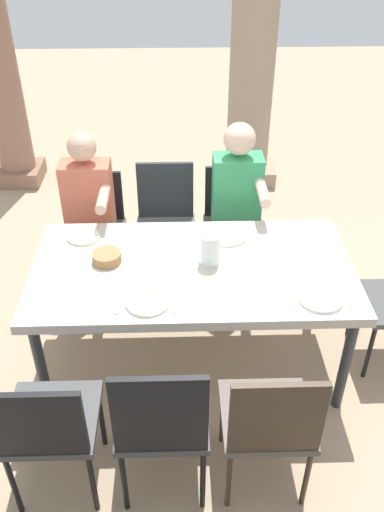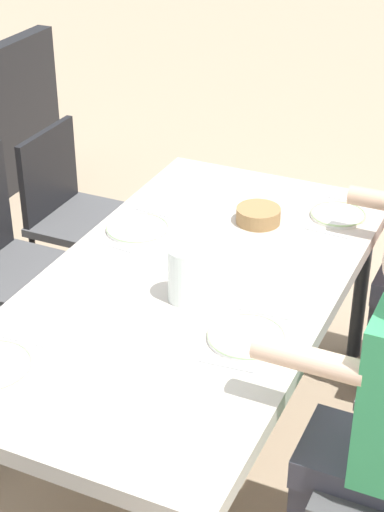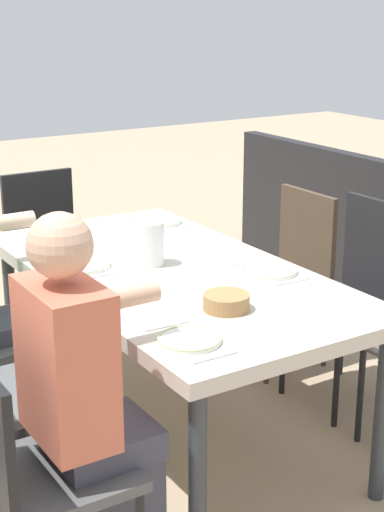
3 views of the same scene
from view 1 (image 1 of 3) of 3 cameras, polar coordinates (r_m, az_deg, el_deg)
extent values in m
plane|color=tan|center=(3.60, 0.05, -10.83)|extent=(16.00, 16.00, 0.00)
cube|color=beige|center=(3.12, 0.05, -1.50)|extent=(1.87, 0.98, 0.06)
cylinder|color=#2D3338|center=(3.75, -13.33, -2.58)|extent=(0.06, 0.06, 0.70)
cylinder|color=#2D3338|center=(3.79, 12.91, -2.11)|extent=(0.06, 0.06, 0.70)
cylinder|color=#2D3338|center=(3.16, -15.75, -11.72)|extent=(0.06, 0.06, 0.70)
cylinder|color=#2D3338|center=(3.20, 16.07, -11.03)|extent=(0.06, 0.06, 0.70)
cube|color=#4F4F50|center=(4.01, -10.40, 2.23)|extent=(0.44, 0.44, 0.04)
cube|color=black|center=(4.07, -10.37, 6.19)|extent=(0.42, 0.03, 0.41)
cylinder|color=black|center=(4.02, -13.05, -2.10)|extent=(0.03, 0.03, 0.43)
cylinder|color=black|center=(3.96, -7.66, -2.04)|extent=(0.03, 0.03, 0.43)
cylinder|color=black|center=(4.32, -12.27, 0.95)|extent=(0.03, 0.03, 0.43)
cylinder|color=black|center=(4.27, -7.25, 1.05)|extent=(0.03, 0.03, 0.43)
cube|color=#4F4F50|center=(2.77, -14.67, -16.46)|extent=(0.44, 0.44, 0.04)
cube|color=black|center=(2.50, -16.24, -17.08)|extent=(0.42, 0.03, 0.41)
cylinder|color=black|center=(3.04, -9.66, -16.64)|extent=(0.03, 0.03, 0.45)
cylinder|color=black|center=(3.12, -16.88, -16.35)|extent=(0.03, 0.03, 0.45)
cylinder|color=black|center=(2.83, -10.56, -22.70)|extent=(0.03, 0.03, 0.45)
cylinder|color=black|center=(2.91, -18.57, -22.16)|extent=(0.03, 0.03, 0.45)
cube|color=#5B5E61|center=(3.95, -2.80, 2.59)|extent=(0.44, 0.44, 0.04)
cube|color=#2D3338|center=(4.01, -2.86, 6.92)|extent=(0.42, 0.03, 0.46)
cylinder|color=#2D3338|center=(3.94, -5.49, -1.91)|extent=(0.03, 0.03, 0.45)
cylinder|color=#2D3338|center=(3.93, 0.04, -1.82)|extent=(0.03, 0.03, 0.45)
cylinder|color=#2D3338|center=(4.25, -5.24, 1.18)|extent=(0.03, 0.03, 0.45)
cylinder|color=#2D3338|center=(4.24, -0.12, 1.27)|extent=(0.03, 0.03, 0.45)
cube|color=#4F4F50|center=(2.70, -3.18, -16.60)|extent=(0.44, 0.44, 0.04)
cube|color=black|center=(2.38, -3.45, -16.79)|extent=(0.42, 0.03, 0.48)
cylinder|color=black|center=(3.01, 0.81, -16.59)|extent=(0.03, 0.03, 0.46)
cylinder|color=black|center=(3.02, -6.72, -16.65)|extent=(0.03, 0.03, 0.46)
cylinder|color=black|center=(2.79, 1.16, -22.73)|extent=(0.03, 0.03, 0.46)
cylinder|color=black|center=(2.80, -7.28, -22.77)|extent=(0.03, 0.03, 0.46)
cube|color=#4F4F50|center=(3.97, 4.52, 2.74)|extent=(0.44, 0.44, 0.04)
cube|color=black|center=(4.03, 4.39, 6.80)|extent=(0.42, 0.03, 0.42)
cylinder|color=black|center=(3.94, 1.87, -1.77)|extent=(0.03, 0.03, 0.45)
cylinder|color=black|center=(3.98, 7.34, -1.66)|extent=(0.03, 0.03, 0.45)
cylinder|color=black|center=(4.25, 1.58, 1.32)|extent=(0.03, 0.03, 0.45)
cylinder|color=black|center=(4.28, 6.66, 1.40)|extent=(0.03, 0.03, 0.45)
cube|color=#6A6158|center=(2.75, 7.91, -16.53)|extent=(0.44, 0.44, 0.04)
cube|color=#473828|center=(2.45, 9.04, -16.92)|extent=(0.42, 0.03, 0.45)
cylinder|color=#473828|center=(3.08, 10.66, -16.24)|extent=(0.03, 0.03, 0.43)
cylinder|color=#473828|center=(3.03, 3.29, -16.65)|extent=(0.03, 0.03, 0.43)
cylinder|color=#473828|center=(2.86, 12.14, -22.15)|extent=(0.03, 0.03, 0.43)
cylinder|color=#473828|center=(2.81, 3.94, -22.75)|extent=(0.03, 0.03, 0.43)
cylinder|color=black|center=(3.77, 16.75, -5.68)|extent=(0.03, 0.03, 0.43)
cylinder|color=black|center=(3.51, 18.41, -9.72)|extent=(0.03, 0.03, 0.43)
cube|color=#3F3F4C|center=(3.92, 4.68, -2.01)|extent=(0.24, 0.14, 0.46)
cube|color=#3F3F4C|center=(3.83, 4.75, 2.14)|extent=(0.28, 0.32, 0.10)
cube|color=#389E60|center=(3.77, 4.81, 6.98)|extent=(0.34, 0.20, 0.52)
sphere|color=beige|center=(3.60, 5.11, 12.39)|extent=(0.21, 0.21, 0.21)
cylinder|color=beige|center=(3.52, 7.57, 6.76)|extent=(0.07, 0.30, 0.07)
cube|color=#3F3F4C|center=(3.93, -10.51, -2.47)|extent=(0.24, 0.14, 0.46)
cube|color=#3F3F4C|center=(3.84, -10.79, 1.66)|extent=(0.28, 0.32, 0.10)
cube|color=#CC664C|center=(3.78, -11.07, 6.34)|extent=(0.34, 0.20, 0.49)
sphere|color=tan|center=(3.62, -11.72, 11.37)|extent=(0.19, 0.19, 0.19)
cylinder|color=tan|center=(3.50, -9.50, 6.07)|extent=(0.07, 0.30, 0.07)
cube|color=#936B56|center=(5.94, -17.89, 8.43)|extent=(0.46, 0.46, 0.16)
cube|color=tan|center=(5.75, 5.75, 9.12)|extent=(0.56, 0.56, 0.16)
cylinder|color=tan|center=(5.27, 6.78, 23.88)|extent=(0.43, 0.43, 2.83)
cylinder|color=white|center=(3.42, -11.49, 2.07)|extent=(0.21, 0.21, 0.01)
torus|color=#A4C786|center=(3.41, -11.50, 2.16)|extent=(0.22, 0.22, 0.01)
cube|color=silver|center=(3.45, -13.94, 1.96)|extent=(0.02, 0.17, 0.01)
cube|color=silver|center=(3.39, -8.98, 2.08)|extent=(0.02, 0.17, 0.01)
cylinder|color=white|center=(2.84, -4.78, -5.00)|extent=(0.24, 0.24, 0.01)
torus|color=#A9CD91|center=(2.84, -4.78, -4.89)|extent=(0.24, 0.24, 0.01)
cube|color=silver|center=(2.86, -7.79, -5.07)|extent=(0.03, 0.17, 0.01)
cube|color=silver|center=(2.84, -1.74, -5.00)|extent=(0.03, 0.17, 0.01)
cylinder|color=white|center=(3.35, 3.82, 2.09)|extent=(0.24, 0.24, 0.01)
torus|color=#A9CD91|center=(3.35, 3.83, 2.19)|extent=(0.24, 0.24, 0.01)
cube|color=silver|center=(3.35, 1.26, 2.01)|extent=(0.02, 0.17, 0.01)
cube|color=silver|center=(3.37, 6.36, 2.09)|extent=(0.03, 0.17, 0.01)
cylinder|color=white|center=(2.94, 13.55, -4.46)|extent=(0.24, 0.24, 0.01)
torus|color=#A9CD91|center=(2.93, 13.57, -4.36)|extent=(0.25, 0.25, 0.01)
cube|color=silver|center=(2.91, 10.67, -4.61)|extent=(0.03, 0.17, 0.01)
cube|color=silver|center=(2.98, 16.34, -4.39)|extent=(0.02, 0.17, 0.01)
cylinder|color=white|center=(3.08, 1.95, 0.77)|extent=(0.12, 0.12, 0.19)
cylinder|color=#EFEAC6|center=(3.10, 1.94, 0.34)|extent=(0.11, 0.11, 0.12)
cylinder|color=#9E7547|center=(3.16, -9.09, -0.14)|extent=(0.17, 0.17, 0.06)
camera|label=2|loc=(4.19, 34.70, 25.22)|focal=58.76mm
camera|label=3|loc=(4.94, -36.52, 20.02)|focal=55.74mm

